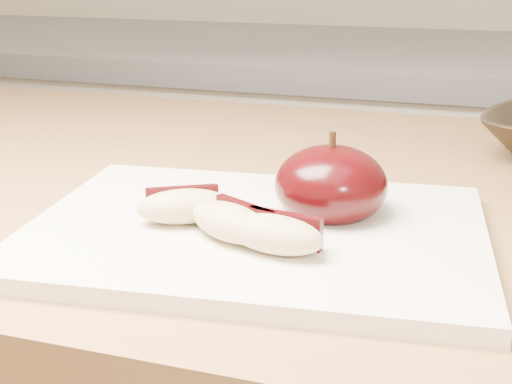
% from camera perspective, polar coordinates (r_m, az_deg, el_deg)
% --- Properties ---
extents(back_cabinet, '(2.40, 0.62, 0.94)m').
position_cam_1_polar(back_cabinet, '(1.47, 6.88, -6.69)').
color(back_cabinet, silver).
rests_on(back_cabinet, ground).
extents(cutting_board, '(0.35, 0.27, 0.01)m').
position_cam_1_polar(cutting_board, '(0.52, 0.00, -3.27)').
color(cutting_board, white).
rests_on(cutting_board, island_counter).
extents(apple_half, '(0.10, 0.10, 0.07)m').
position_cam_1_polar(apple_half, '(0.54, 6.01, 0.56)').
color(apple_half, black).
rests_on(apple_half, cutting_board).
extents(apple_wedge_a, '(0.08, 0.06, 0.03)m').
position_cam_1_polar(apple_wedge_a, '(0.52, -5.79, -1.10)').
color(apple_wedge_a, tan).
rests_on(apple_wedge_a, cutting_board).
extents(apple_wedge_b, '(0.08, 0.06, 0.03)m').
position_cam_1_polar(apple_wedge_b, '(0.49, -1.96, -2.40)').
color(apple_wedge_b, tan).
rests_on(apple_wedge_b, cutting_board).
extents(apple_wedge_c, '(0.07, 0.04, 0.03)m').
position_cam_1_polar(apple_wedge_c, '(0.47, 1.61, -3.35)').
color(apple_wedge_c, tan).
rests_on(apple_wedge_c, cutting_board).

